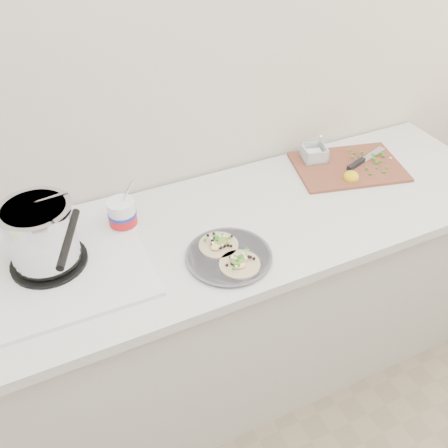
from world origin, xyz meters
name	(u,v)px	position (x,y,z in m)	size (l,w,h in m)	color
counter	(200,316)	(0.00, 1.43, 0.45)	(2.44, 0.66, 0.90)	beige
stove	(44,244)	(-0.49, 1.47, 0.99)	(0.60, 0.56, 0.28)	silver
taco_plate	(229,254)	(0.04, 1.26, 0.92)	(0.28, 0.28, 0.04)	#545259
tub	(123,213)	(-0.22, 1.55, 0.97)	(0.10, 0.10, 0.22)	white
cutboard	(346,163)	(0.72, 1.55, 0.92)	(0.49, 0.39, 0.07)	brown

